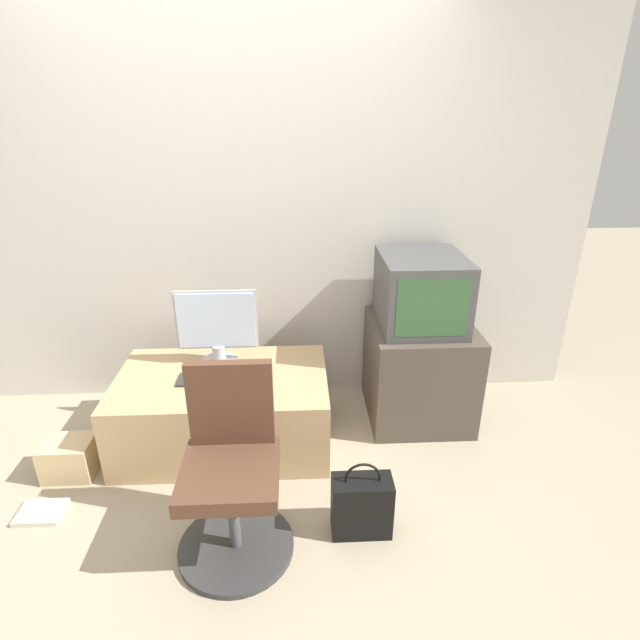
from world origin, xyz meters
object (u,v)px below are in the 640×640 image
keyboard (211,379)px  cardboard_box_lower (69,458)px  crt_tv (421,291)px  book (41,512)px  main_monitor (217,328)px  handbag (362,505)px  mouse (257,379)px  office_chair (232,478)px

keyboard → cardboard_box_lower: bearing=-164.2°
crt_tv → cardboard_box_lower: crt_tv is taller
book → main_monitor: bearing=41.1°
main_monitor → handbag: (0.74, -0.89, -0.51)m
cardboard_box_lower → book: (-0.04, -0.29, -0.09)m
keyboard → handbag: 1.07m
keyboard → crt_tv: 1.31m
mouse → book: mouse is taller
mouse → crt_tv: (0.96, 0.31, 0.39)m
mouse → crt_tv: 1.08m
main_monitor → crt_tv: 1.21m
keyboard → handbag: keyboard is taller
office_chair → cardboard_box_lower: 1.10m
main_monitor → keyboard: main_monitor is taller
main_monitor → crt_tv: (1.19, 0.08, 0.18)m
mouse → office_chair: office_chair is taller
main_monitor → book: 1.26m
office_chair → handbag: (0.58, 0.03, -0.21)m
mouse → office_chair: bearing=-95.4°
main_monitor → cardboard_box_lower: 1.05m
handbag → mouse: bearing=127.8°
handbag → keyboard: bearing=138.1°
main_monitor → mouse: 0.39m
mouse → cardboard_box_lower: size_ratio=0.26×
office_chair → crt_tv: bearing=44.1°
mouse → main_monitor: bearing=135.4°
keyboard → crt_tv: (1.22, 0.28, 0.40)m
mouse → crt_tv: crt_tv is taller
keyboard → office_chair: office_chair is taller
book → crt_tv: bearing=21.4°
mouse → book: bearing=-155.4°
keyboard → mouse: 0.26m
crt_tv → book: (-2.01, -0.79, -0.83)m
book → keyboard: bearing=32.7°
keyboard → main_monitor: bearing=83.9°
mouse → office_chair: 0.70m
mouse → cardboard_box_lower: (-1.01, -0.19, -0.35)m
main_monitor → book: main_monitor is taller
crt_tv → main_monitor: bearing=-176.4°
crt_tv → book: bearing=-158.6°
mouse → office_chair: size_ratio=0.08×
crt_tv → cardboard_box_lower: bearing=-166.0°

